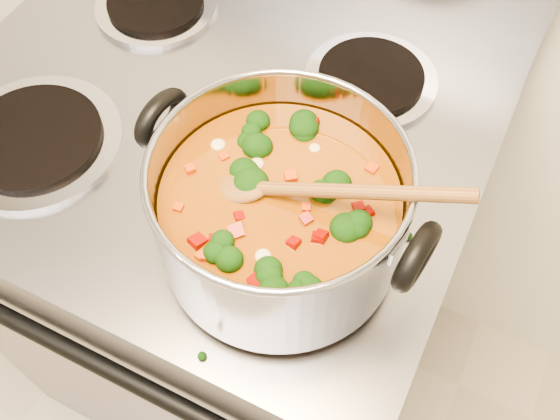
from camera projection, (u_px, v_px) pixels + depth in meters
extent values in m
cube|color=gray|center=(231.00, 266.00, 1.25)|extent=(0.76, 0.66, 0.92)
cylinder|color=black|center=(85.00, 357.00, 0.80)|extent=(0.65, 0.02, 0.02)
cylinder|color=#A5A5AD|center=(36.00, 141.00, 0.83)|extent=(0.23, 0.23, 0.01)
cylinder|color=black|center=(34.00, 137.00, 0.82)|extent=(0.18, 0.18, 0.01)
cylinder|color=#A5A5AD|center=(278.00, 244.00, 0.74)|extent=(0.23, 0.23, 0.01)
cylinder|color=black|center=(278.00, 241.00, 0.74)|extent=(0.18, 0.18, 0.01)
cylinder|color=#A5A5AD|center=(156.00, 6.00, 0.98)|extent=(0.19, 0.19, 0.01)
cylinder|color=black|center=(155.00, 2.00, 0.97)|extent=(0.15, 0.15, 0.01)
cylinder|color=#A5A5AD|center=(371.00, 80.00, 0.89)|extent=(0.19, 0.19, 0.01)
cylinder|color=black|center=(371.00, 76.00, 0.88)|extent=(0.15, 0.15, 0.01)
cylinder|color=#9A9AA1|center=(280.00, 210.00, 0.67)|extent=(0.27, 0.27, 0.15)
torus|color=#9A9AA1|center=(280.00, 169.00, 0.61)|extent=(0.27, 0.27, 0.01)
cylinder|color=#8A4E0C|center=(280.00, 221.00, 0.69)|extent=(0.25, 0.25, 0.10)
torus|color=black|center=(162.00, 118.00, 0.67)|extent=(0.03, 0.08, 0.08)
torus|color=black|center=(417.00, 257.00, 0.58)|extent=(0.03, 0.08, 0.08)
ellipsoid|color=black|center=(338.00, 135.00, 0.69)|extent=(0.04, 0.04, 0.03)
ellipsoid|color=black|center=(250.00, 139.00, 0.69)|extent=(0.04, 0.04, 0.03)
ellipsoid|color=black|center=(367.00, 213.00, 0.63)|extent=(0.04, 0.04, 0.03)
ellipsoid|color=black|center=(366.00, 247.00, 0.61)|extent=(0.04, 0.04, 0.03)
ellipsoid|color=black|center=(176.00, 200.00, 0.64)|extent=(0.04, 0.04, 0.03)
ellipsoid|color=black|center=(217.00, 139.00, 0.69)|extent=(0.04, 0.04, 0.03)
ellipsoid|color=black|center=(249.00, 215.00, 0.63)|extent=(0.04, 0.04, 0.03)
ellipsoid|color=black|center=(249.00, 147.00, 0.68)|extent=(0.04, 0.04, 0.03)
ellipsoid|color=black|center=(282.00, 165.00, 0.67)|extent=(0.04, 0.04, 0.03)
ellipsoid|color=#8E0505|center=(256.00, 223.00, 0.63)|extent=(0.01, 0.01, 0.01)
ellipsoid|color=#8E0505|center=(228.00, 274.00, 0.60)|extent=(0.01, 0.01, 0.01)
ellipsoid|color=#8E0505|center=(286.00, 139.00, 0.69)|extent=(0.01, 0.01, 0.01)
ellipsoid|color=#8E0505|center=(273.00, 146.00, 0.68)|extent=(0.01, 0.01, 0.01)
ellipsoid|color=#8E0505|center=(319.00, 228.00, 0.62)|extent=(0.01, 0.01, 0.01)
ellipsoid|color=#8E0505|center=(358.00, 161.00, 0.67)|extent=(0.01, 0.01, 0.01)
ellipsoid|color=#8E0505|center=(209.00, 142.00, 0.68)|extent=(0.01, 0.01, 0.01)
ellipsoid|color=#8E0505|center=(303.00, 126.00, 0.70)|extent=(0.01, 0.01, 0.01)
ellipsoid|color=#8E0505|center=(334.00, 233.00, 0.62)|extent=(0.01, 0.01, 0.01)
ellipsoid|color=#8E0505|center=(360.00, 256.00, 0.61)|extent=(0.01, 0.01, 0.01)
ellipsoid|color=#8E0505|center=(192.00, 178.00, 0.66)|extent=(0.01, 0.01, 0.01)
ellipsoid|color=#8E0505|center=(282.00, 194.00, 0.65)|extent=(0.01, 0.01, 0.01)
ellipsoid|color=#C23A0A|center=(281.00, 150.00, 0.68)|extent=(0.01, 0.01, 0.01)
ellipsoid|color=#C23A0A|center=(213.00, 183.00, 0.65)|extent=(0.01, 0.01, 0.01)
ellipsoid|color=#C23A0A|center=(347.00, 133.00, 0.69)|extent=(0.01, 0.01, 0.01)
ellipsoid|color=#C23A0A|center=(235.00, 221.00, 0.63)|extent=(0.01, 0.01, 0.01)
ellipsoid|color=#C23A0A|center=(184.00, 186.00, 0.65)|extent=(0.01, 0.01, 0.01)
ellipsoid|color=#C23A0A|center=(188.00, 196.00, 0.64)|extent=(0.01, 0.01, 0.01)
ellipsoid|color=#C23A0A|center=(198.00, 147.00, 0.68)|extent=(0.01, 0.01, 0.01)
ellipsoid|color=#C23A0A|center=(280.00, 185.00, 0.65)|extent=(0.01, 0.01, 0.01)
ellipsoid|color=#C23A0A|center=(367.00, 157.00, 0.67)|extent=(0.01, 0.01, 0.01)
ellipsoid|color=#C23A0A|center=(284.00, 163.00, 0.67)|extent=(0.01, 0.01, 0.01)
ellipsoid|color=#C23A0A|center=(274.00, 252.00, 0.61)|extent=(0.01, 0.01, 0.01)
ellipsoid|color=beige|center=(266.00, 224.00, 0.63)|extent=(0.02, 0.02, 0.01)
ellipsoid|color=beige|center=(329.00, 175.00, 0.66)|extent=(0.02, 0.02, 0.01)
ellipsoid|color=beige|center=(183.00, 241.00, 0.62)|extent=(0.02, 0.02, 0.01)
ellipsoid|color=beige|center=(218.00, 186.00, 0.65)|extent=(0.02, 0.02, 0.01)
ellipsoid|color=beige|center=(320.00, 163.00, 0.67)|extent=(0.02, 0.02, 0.01)
ellipsoid|color=beige|center=(252.00, 251.00, 0.61)|extent=(0.02, 0.02, 0.01)
ellipsoid|color=brown|center=(238.00, 188.00, 0.65)|extent=(0.08, 0.06, 0.04)
cylinder|color=brown|center=(350.00, 192.00, 0.61)|extent=(0.23, 0.06, 0.08)
ellipsoid|color=black|center=(139.00, 271.00, 0.73)|extent=(0.01, 0.01, 0.01)
ellipsoid|color=black|center=(388.00, 139.00, 0.83)|extent=(0.01, 0.01, 0.01)
ellipsoid|color=black|center=(147.00, 329.00, 0.69)|extent=(0.01, 0.01, 0.01)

